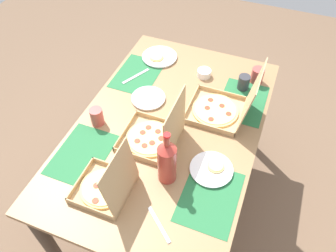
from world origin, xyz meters
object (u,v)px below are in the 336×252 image
(soda_bottle, at_px, (167,161))
(cup_spare, at_px, (97,116))
(plate_near_left, at_px, (148,98))
(pizza_box_corner_right, at_px, (223,107))
(plate_far_left, at_px, (212,169))
(condiment_bowl, at_px, (204,73))
(plate_middle, at_px, (159,57))
(pizza_box_edge_far, at_px, (155,136))
(cup_clear_left, at_px, (257,75))
(cup_dark, at_px, (244,82))
(pizza_box_corner_left, at_px, (107,186))

(soda_bottle, distance_m, cup_spare, 0.53)
(plate_near_left, bearing_deg, pizza_box_corner_right, 95.85)
(plate_far_left, xyz_separation_m, condiment_bowl, (-0.68, -0.25, 0.01))
(condiment_bowl, bearing_deg, plate_far_left, 20.27)
(soda_bottle, bearing_deg, plate_middle, -155.41)
(pizza_box_edge_far, xyz_separation_m, plate_far_left, (0.07, 0.33, -0.04))
(pizza_box_edge_far, bearing_deg, condiment_bowl, 172.28)
(cup_clear_left, distance_m, condiment_bowl, 0.33)
(cup_dark, xyz_separation_m, condiment_bowl, (-0.02, -0.26, -0.02))
(pizza_box_corner_left, distance_m, plate_far_left, 0.52)
(cup_clear_left, bearing_deg, pizza_box_corner_left, -25.58)
(pizza_box_edge_far, bearing_deg, plate_far_left, 78.79)
(pizza_box_corner_right, height_order, plate_far_left, pizza_box_corner_right)
(pizza_box_edge_far, distance_m, soda_bottle, 0.25)
(plate_far_left, height_order, cup_spare, cup_spare)
(pizza_box_corner_left, bearing_deg, pizza_box_edge_far, 165.59)
(pizza_box_corner_left, xyz_separation_m, cup_dark, (-0.94, 0.43, 0.00))
(plate_near_left, height_order, cup_dark, cup_dark)
(soda_bottle, bearing_deg, pizza_box_corner_left, -53.18)
(pizza_box_corner_left, distance_m, condiment_bowl, 0.98)
(plate_far_left, relative_size, plate_middle, 0.92)
(pizza_box_edge_far, relative_size, plate_middle, 1.37)
(soda_bottle, relative_size, cup_spare, 3.14)
(pizza_box_corner_left, relative_size, plate_middle, 1.21)
(pizza_box_corner_right, bearing_deg, plate_far_left, 7.89)
(plate_middle, xyz_separation_m, cup_clear_left, (-0.00, 0.66, 0.04))
(pizza_box_edge_far, relative_size, cup_spare, 3.15)
(pizza_box_corner_left, height_order, condiment_bowl, pizza_box_corner_left)
(plate_near_left, distance_m, soda_bottle, 0.57)
(plate_near_left, xyz_separation_m, cup_clear_left, (-0.39, 0.57, 0.04))
(pizza_box_corner_left, distance_m, cup_dark, 1.04)
(condiment_bowl, bearing_deg, soda_bottle, 4.16)
(plate_far_left, distance_m, cup_dark, 0.65)
(plate_far_left, distance_m, plate_middle, 0.95)
(pizza_box_edge_far, xyz_separation_m, soda_bottle, (0.18, 0.14, 0.08))
(pizza_box_corner_right, relative_size, cup_spare, 3.46)
(cup_clear_left, relative_size, condiment_bowl, 1.12)
(pizza_box_edge_far, xyz_separation_m, cup_dark, (-0.59, 0.34, -0.00))
(soda_bottle, xyz_separation_m, cup_dark, (-0.77, 0.20, -0.09))
(pizza_box_corner_left, distance_m, soda_bottle, 0.30)
(plate_far_left, xyz_separation_m, plate_middle, (-0.74, -0.59, 0.00))
(plate_middle, distance_m, cup_clear_left, 0.66)
(plate_near_left, bearing_deg, pizza_box_corner_left, 6.33)
(plate_middle, height_order, cup_clear_left, cup_clear_left)
(cup_dark, bearing_deg, soda_bottle, -14.47)
(pizza_box_corner_right, xyz_separation_m, plate_far_left, (0.40, 0.05, -0.04))
(soda_bottle, height_order, cup_dark, soda_bottle)
(pizza_box_corner_right, distance_m, cup_dark, 0.27)
(cup_dark, bearing_deg, plate_middle, -98.66)
(cup_spare, bearing_deg, plate_far_left, 83.71)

